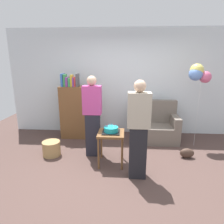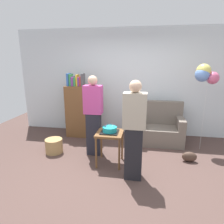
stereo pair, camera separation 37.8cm
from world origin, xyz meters
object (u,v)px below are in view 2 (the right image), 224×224
at_px(person_blowing_candles, 93,116).
at_px(handbag, 189,157).
at_px(side_table, 110,137).
at_px(balloon_bunch, 205,74).
at_px(couch, 159,128).
at_px(bookshelf, 82,110).
at_px(birthday_cake, 110,130).
at_px(wicker_basket, 54,146).
at_px(person_holding_cake, 134,131).

bearing_deg(person_blowing_candles, handbag, 21.95).
relative_size(side_table, balloon_bunch, 0.34).
bearing_deg(couch, balloon_bunch, -12.84).
relative_size(bookshelf, person_blowing_candles, 0.98).
height_order(birthday_cake, handbag, birthday_cake).
bearing_deg(bookshelf, couch, -2.07).
xyz_separation_m(birthday_cake, wicker_basket, (-1.25, 0.25, -0.53)).
distance_m(person_holding_cake, wicker_basket, 1.96).
distance_m(couch, handbag, 1.08).
distance_m(bookshelf, person_holding_cake, 2.22).
bearing_deg(bookshelf, balloon_bunch, -5.43).
distance_m(bookshelf, balloon_bunch, 2.94).
relative_size(person_holding_cake, handbag, 5.82).
xyz_separation_m(wicker_basket, balloon_bunch, (3.07, 0.79, 1.49)).
height_order(bookshelf, side_table, bookshelf).
distance_m(bookshelf, handbag, 2.71).
distance_m(person_holding_cake, handbag, 1.47).
xyz_separation_m(side_table, birthday_cake, (-0.00, 0.00, 0.15)).
relative_size(side_table, wicker_basket, 1.74).
relative_size(couch, side_table, 1.75).
relative_size(couch, balloon_bunch, 0.60).
bearing_deg(bookshelf, side_table, -53.72).
bearing_deg(side_table, birthday_cake, 136.32).
relative_size(bookshelf, wicker_basket, 4.45).
relative_size(birthday_cake, handbag, 1.14).
bearing_deg(side_table, person_holding_cake, -40.52).
distance_m(couch, wicker_basket, 2.43).
height_order(couch, balloon_bunch, balloon_bunch).
bearing_deg(person_blowing_candles, bookshelf, 142.86).
height_order(side_table, birthday_cake, birthday_cake).
distance_m(person_blowing_candles, person_holding_cake, 1.14).
relative_size(handbag, balloon_bunch, 0.15).
xyz_separation_m(side_table, person_holding_cake, (0.47, -0.40, 0.30)).
xyz_separation_m(couch, handbag, (0.54, -0.90, -0.24)).
bearing_deg(wicker_basket, couch, 23.93).
distance_m(person_holding_cake, balloon_bunch, 2.13).
xyz_separation_m(bookshelf, person_holding_cake, (1.42, -1.70, 0.14)).
distance_m(side_table, birthday_cake, 0.15).
xyz_separation_m(birthday_cake, balloon_bunch, (1.82, 1.04, 0.96)).
height_order(couch, person_holding_cake, person_holding_cake).
xyz_separation_m(person_blowing_candles, person_holding_cake, (0.86, -0.75, 0.00)).
xyz_separation_m(side_table, handbag, (1.51, 0.33, -0.43)).
bearing_deg(side_table, couch, 51.89).
xyz_separation_m(person_blowing_candles, wicker_basket, (-0.86, -0.10, -0.68)).
xyz_separation_m(couch, birthday_cake, (-0.96, -1.23, 0.34)).
bearing_deg(handbag, person_holding_cake, -145.06).
relative_size(person_blowing_candles, person_holding_cake, 1.00).
bearing_deg(couch, birthday_cake, -128.11).
bearing_deg(balloon_bunch, wicker_basket, -165.56).
height_order(bookshelf, handbag, bookshelf).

